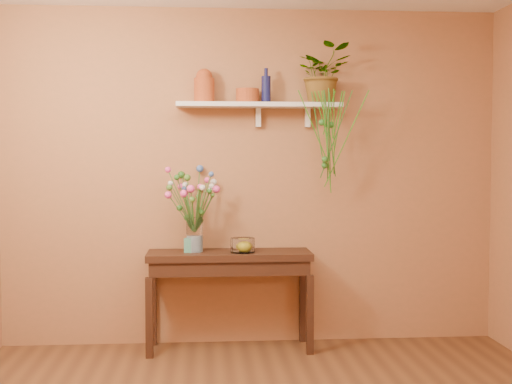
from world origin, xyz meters
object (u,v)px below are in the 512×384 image
at_px(glass_vase, 195,237).
at_px(bouquet, 193,192).
at_px(sideboard, 229,266).
at_px(blue_bottle, 266,89).
at_px(terracotta_jug, 204,86).
at_px(spider_plant, 323,74).
at_px(glass_bowl, 243,246).

bearing_deg(glass_vase, bouquet, 166.90).
xyz_separation_m(sideboard, blue_bottle, (0.30, 0.10, 1.39)).
distance_m(sideboard, blue_bottle, 1.42).
distance_m(sideboard, glass_vase, 0.35).
bearing_deg(blue_bottle, bouquet, -171.05).
bearing_deg(glass_vase, terracotta_jug, 53.25).
distance_m(spider_plant, glass_vase, 1.64).
height_order(spider_plant, bouquet, spider_plant).
bearing_deg(terracotta_jug, spider_plant, -0.54).
distance_m(terracotta_jug, bouquet, 0.84).
bearing_deg(terracotta_jug, glass_bowl, -29.74).
xyz_separation_m(sideboard, glass_bowl, (0.10, -0.05, 0.16)).
height_order(glass_vase, glass_bowl, glass_vase).
bearing_deg(terracotta_jug, blue_bottle, -1.39).
relative_size(blue_bottle, spider_plant, 0.58).
relative_size(sideboard, bouquet, 2.44).
bearing_deg(spider_plant, terracotta_jug, 179.46).
distance_m(glass_vase, bouquet, 0.35).
relative_size(sideboard, blue_bottle, 4.68).
distance_m(bouquet, glass_bowl, 0.57).
xyz_separation_m(spider_plant, bouquet, (-1.03, -0.09, -0.93)).
bearing_deg(sideboard, glass_bowl, -27.27).
relative_size(blue_bottle, bouquet, 0.52).
distance_m(spider_plant, bouquet, 1.40).
distance_m(sideboard, bouquet, 0.64).
bearing_deg(glass_vase, sideboard, -1.70).
xyz_separation_m(terracotta_jug, blue_bottle, (0.49, -0.01, -0.02)).
xyz_separation_m(blue_bottle, glass_vase, (-0.57, -0.09, -1.16)).
bearing_deg(spider_plant, sideboard, -172.01).
relative_size(spider_plant, bouquet, 0.89).
bearing_deg(bouquet, sideboard, -2.26).
bearing_deg(bouquet, glass_vase, -13.10).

